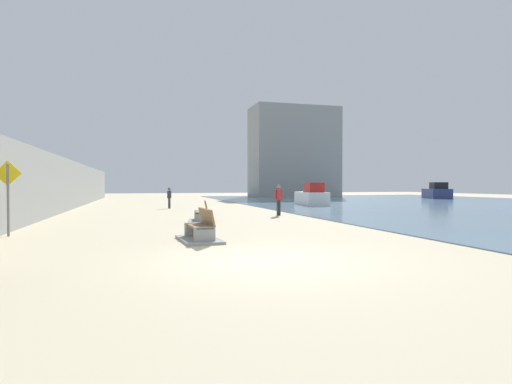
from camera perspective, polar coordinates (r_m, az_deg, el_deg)
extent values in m
plane|color=beige|center=(26.99, -10.13, -2.64)|extent=(120.00, 120.00, 0.00)
cube|color=gray|center=(27.25, -26.04, 0.88)|extent=(0.80, 64.00, 3.39)
cube|color=slate|center=(37.83, 29.04, -1.68)|extent=(36.00, 68.00, 0.04)
cube|color=gray|center=(12.04, -7.11, -5.94)|extent=(0.61, 0.25, 0.50)
cube|color=gray|center=(13.39, -8.50, -5.24)|extent=(0.61, 0.25, 0.50)
cube|color=olive|center=(12.69, -7.84, -4.67)|extent=(0.63, 1.64, 0.06)
cube|color=olive|center=(12.72, -6.83, -3.39)|extent=(0.29, 1.61, 0.50)
cube|color=gray|center=(12.74, -7.84, -6.50)|extent=(1.27, 2.18, 0.08)
cube|color=gray|center=(18.47, -7.55, -3.53)|extent=(0.62, 0.28, 0.50)
cube|color=gray|center=(19.86, -7.60, -3.21)|extent=(0.62, 0.28, 0.50)
cube|color=olive|center=(19.15, -7.58, -2.76)|extent=(0.71, 1.65, 0.06)
cube|color=olive|center=(19.14, -6.89, -1.92)|extent=(0.37, 1.61, 0.50)
cube|color=gray|center=(19.18, -7.58, -3.98)|extent=(1.37, 2.23, 0.08)
cylinder|color=#333338|center=(23.04, 3.26, -2.19)|extent=(0.12, 0.12, 0.85)
cylinder|color=#333338|center=(22.97, 3.00, -2.20)|extent=(0.12, 0.12, 0.85)
cube|color=#B22D33|center=(22.98, 3.13, -0.40)|extent=(0.36, 0.27, 0.60)
sphere|color=#936B4C|center=(22.97, 3.13, 0.71)|extent=(0.23, 0.23, 0.23)
cylinder|color=#B22D33|center=(23.11, 3.57, -0.31)|extent=(0.09, 0.09, 0.54)
cylinder|color=#B22D33|center=(22.84, 2.69, -0.33)|extent=(0.09, 0.09, 0.54)
cylinder|color=#333338|center=(30.52, -11.80, -1.52)|extent=(0.12, 0.12, 0.75)
cylinder|color=#333338|center=(30.40, -11.90, -1.53)|extent=(0.12, 0.12, 0.75)
cube|color=#333338|center=(30.44, -11.86, -0.33)|extent=(0.31, 0.37, 0.53)
sphere|color=brown|center=(30.43, -11.86, 0.42)|extent=(0.20, 0.20, 0.20)
cylinder|color=#333338|center=(30.64, -11.68, -0.27)|extent=(0.09, 0.09, 0.48)
cylinder|color=#333338|center=(30.24, -12.03, -0.29)|extent=(0.09, 0.09, 0.48)
cube|color=navy|center=(55.80, 23.61, -0.19)|extent=(3.88, 5.22, 1.18)
cube|color=black|center=(55.11, 23.84, 0.82)|extent=(2.26, 2.52, 0.80)
cube|color=white|center=(34.86, 7.62, -0.88)|extent=(2.30, 4.75, 1.06)
cube|color=red|center=(34.18, 7.95, 0.63)|extent=(1.46, 2.15, 0.78)
cylinder|color=slate|center=(15.88, -30.96, -0.99)|extent=(0.08, 0.08, 2.38)
cube|color=yellow|center=(15.88, -30.99, 2.22)|extent=(0.85, 0.03, 0.85)
cube|color=gray|center=(58.89, 5.25, 5.44)|extent=(12.00, 6.00, 12.56)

